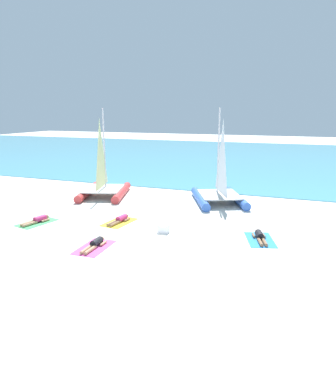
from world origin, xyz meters
name	(u,v)px	position (x,y,z in m)	size (l,w,h in m)	color
ground_plane	(195,193)	(0.00, 10.00, 0.00)	(120.00, 120.00, 0.00)	white
ocean_water	(242,157)	(0.00, 30.40, 0.03)	(120.00, 40.00, 0.05)	#4C9EB7
sailboat_blue	(219,189)	(2.06, 7.95, 0.83)	(4.27, 5.04, 5.60)	blue
sailboat_red	(104,184)	(-5.28, 6.99, 0.83)	(3.87, 4.90, 5.60)	#CC3838
towel_leftmost	(37,223)	(-5.54, 0.94, 0.01)	(1.10, 1.90, 0.01)	#4CB266
sunbather_leftmost	(38,220)	(-5.53, 1.01, 0.13)	(0.72, 1.56, 0.30)	#D83372
towel_center_left	(119,222)	(-1.75, 2.42, 0.01)	(1.10, 1.90, 0.01)	yellow
sunbather_center_left	(120,219)	(-1.74, 2.49, 0.13)	(0.61, 1.57, 0.30)	#D83372
towel_center_right	(94,247)	(-1.13, -0.86, 0.01)	(1.10, 1.90, 0.01)	#D84C99
sunbather_center_right	(95,244)	(-1.14, -0.80, 0.13)	(0.56, 1.56, 0.30)	black
towel_rightmost	(260,240)	(5.08, 2.35, 0.01)	(1.10, 1.90, 0.01)	#338CD8
sunbather_rightmost	(260,236)	(5.06, 2.41, 0.13)	(0.82, 1.54, 0.30)	black
cooler_box	(164,229)	(0.85, 1.80, 0.18)	(0.50, 0.36, 0.36)	white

